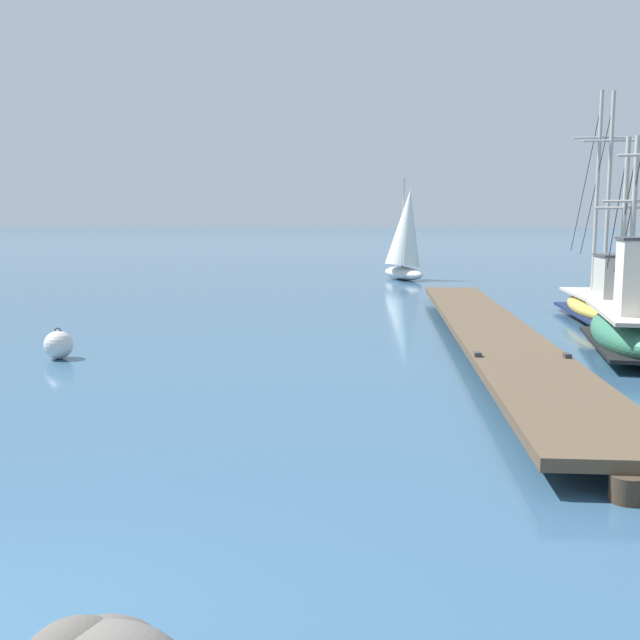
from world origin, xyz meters
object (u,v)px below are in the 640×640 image
(fishing_boat_0, at_px, (606,303))
(fishing_boat_3, at_px, (630,323))
(distant_sailboat, at_px, (406,236))
(mooring_buoy, at_px, (58,345))

(fishing_boat_0, xyz_separation_m, fishing_boat_3, (-1.36, -5.32, 0.17))
(fishing_boat_3, xyz_separation_m, distant_sailboat, (-3.16, 19.46, 1.36))
(fishing_boat_0, bearing_deg, mooring_buoy, -156.31)
(fishing_boat_0, distance_m, fishing_boat_3, 5.50)
(mooring_buoy, bearing_deg, fishing_boat_0, 23.69)
(fishing_boat_0, xyz_separation_m, mooring_buoy, (-13.48, -5.91, -0.26))
(distant_sailboat, bearing_deg, fishing_boat_3, -80.78)
(fishing_boat_0, relative_size, fishing_boat_3, 1.23)
(distant_sailboat, bearing_deg, fishing_boat_0, -72.26)
(mooring_buoy, height_order, distant_sailboat, distant_sailboat)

